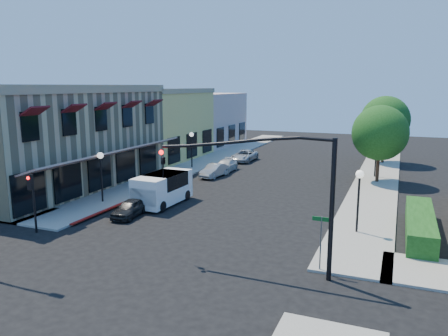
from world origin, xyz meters
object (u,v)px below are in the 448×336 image
at_px(parked_car_a, 130,208).
at_px(parked_car_b, 214,171).
at_px(signal_mast_arm, 281,181).
at_px(lamppost_left_far, 192,141).
at_px(secondary_signal, 32,192).
at_px(street_name_sign, 321,235).
at_px(parked_car_d, 244,156).
at_px(street_tree_b, 385,120).
at_px(parked_car_c, 225,166).
at_px(street_tree_a, 380,133).
at_px(white_van, 162,187).
at_px(lamppost_right_near, 359,185).
at_px(lamppost_left_near, 101,164).
at_px(lamppost_right_far, 376,147).

xyz_separation_m(parked_car_a, parked_car_b, (0.12, 13.00, 0.04)).
distance_m(signal_mast_arm, lamppost_left_far, 25.07).
distance_m(secondary_signal, lamppost_left_far, 20.60).
bearing_deg(street_name_sign, parked_car_d, 116.18).
bearing_deg(parked_car_b, street_name_sign, -48.08).
distance_m(street_tree_b, parked_car_a, 29.67).
xyz_separation_m(lamppost_left_far, parked_car_c, (3.70, -0.35, -2.18)).
bearing_deg(parked_car_a, parked_car_d, 85.00).
height_order(street_tree_a, white_van, street_tree_a).
distance_m(street_name_sign, parked_car_d, 28.54).
bearing_deg(street_tree_b, lamppost_right_near, -90.72).
relative_size(lamppost_right_near, parked_car_d, 0.82).
xyz_separation_m(lamppost_left_far, parked_car_b, (3.70, -3.00, -2.16)).
relative_size(street_name_sign, lamppost_left_far, 0.70).
xyz_separation_m(street_name_sign, lamppost_left_far, (-16.00, 19.80, 1.04)).
height_order(lamppost_left_near, parked_car_c, lamppost_left_near).
distance_m(lamppost_left_near, parked_car_c, 14.31).
height_order(lamppost_left_far, white_van, lamppost_left_far).
bearing_deg(parked_car_c, parked_car_d, 90.85).
xyz_separation_m(secondary_signal, street_name_sign, (15.50, 0.79, -0.62)).
bearing_deg(lamppost_left_near, street_tree_a, 38.98).
xyz_separation_m(lamppost_left_near, lamppost_left_far, (0.00, 14.00, 0.00)).
xyz_separation_m(street_tree_b, lamppost_right_near, (-0.30, -24.00, -1.81)).
bearing_deg(street_tree_b, parked_car_b, -136.29).
xyz_separation_m(street_name_sign, white_van, (-11.95, 7.06, -0.47)).
distance_m(lamppost_left_near, parked_car_b, 11.80).
bearing_deg(parked_car_d, white_van, -87.30).
height_order(lamppost_right_near, parked_car_b, lamppost_right_near).
bearing_deg(parked_car_d, lamppost_left_near, -99.04).
relative_size(lamppost_right_near, parked_car_a, 1.14).
bearing_deg(parked_car_a, lamppost_right_far, 47.87).
bearing_deg(parked_car_d, secondary_signal, -95.55).
bearing_deg(secondary_signal, parked_car_c, 81.02).
xyz_separation_m(signal_mast_arm, white_van, (-10.31, 7.76, -2.86)).
bearing_deg(lamppost_left_far, signal_mast_arm, -55.00).
height_order(lamppost_left_far, parked_car_c, lamppost_left_far).
bearing_deg(street_tree_a, lamppost_right_near, -91.23).
relative_size(parked_car_a, parked_car_d, 0.72).
relative_size(street_tree_a, street_tree_b, 0.92).
height_order(street_tree_a, lamppost_right_near, street_tree_a).
xyz_separation_m(street_tree_b, parked_car_d, (-13.88, -4.21, -3.94)).
bearing_deg(secondary_signal, lamppost_right_far, 53.86).
relative_size(secondary_signal, parked_car_a, 1.06).
relative_size(street_tree_b, street_name_sign, 2.81).
bearing_deg(parked_car_c, parked_car_a, -92.19).
bearing_deg(street_tree_a, street_name_sign, -93.76).
bearing_deg(lamppost_right_far, street_tree_b, 87.85).
distance_m(street_tree_a, signal_mast_arm, 20.71).
bearing_deg(street_tree_b, lamppost_left_far, -149.97).
bearing_deg(parked_car_c, street_tree_a, -0.28).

